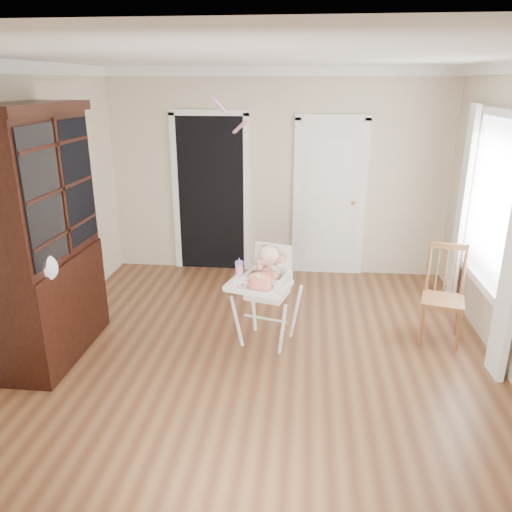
# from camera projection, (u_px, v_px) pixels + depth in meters

# --- Properties ---
(floor) EXTENTS (5.00, 5.00, 0.00)m
(floor) POSITION_uv_depth(u_px,v_px,m) (259.00, 362.00, 4.73)
(floor) COLOR #56301D
(floor) RESTS_ON ground
(ceiling) EXTENTS (5.00, 5.00, 0.00)m
(ceiling) POSITION_uv_depth(u_px,v_px,m) (259.00, 56.00, 3.84)
(ceiling) COLOR white
(ceiling) RESTS_ON wall_back
(wall_back) EXTENTS (4.50, 0.00, 4.50)m
(wall_back) POSITION_uv_depth(u_px,v_px,m) (277.00, 174.00, 6.64)
(wall_back) COLOR beige
(wall_back) RESTS_ON floor
(wall_left) EXTENTS (0.00, 5.00, 5.00)m
(wall_left) POSITION_uv_depth(u_px,v_px,m) (12.00, 218.00, 4.51)
(wall_left) COLOR beige
(wall_left) RESTS_ON floor
(crown_molding) EXTENTS (4.50, 5.00, 0.12)m
(crown_molding) POSITION_uv_depth(u_px,v_px,m) (259.00, 65.00, 3.86)
(crown_molding) COLOR white
(crown_molding) RESTS_ON ceiling
(doorway) EXTENTS (1.06, 0.05, 2.22)m
(doorway) POSITION_uv_depth(u_px,v_px,m) (211.00, 191.00, 6.79)
(doorway) COLOR black
(doorway) RESTS_ON wall_back
(closet_door) EXTENTS (0.96, 0.09, 2.13)m
(closet_door) POSITION_uv_depth(u_px,v_px,m) (329.00, 200.00, 6.65)
(closet_door) COLOR white
(closet_door) RESTS_ON wall_back
(window_right) EXTENTS (0.13, 1.84, 2.30)m
(window_right) POSITION_uv_depth(u_px,v_px,m) (490.00, 215.00, 4.85)
(window_right) COLOR white
(window_right) RESTS_ON wall_right
(high_chair) EXTENTS (0.74, 0.84, 1.02)m
(high_chair) POSITION_uv_depth(u_px,v_px,m) (267.00, 285.00, 4.91)
(high_chair) COLOR white
(high_chair) RESTS_ON floor
(baby) EXTENTS (0.29, 0.27, 0.47)m
(baby) POSITION_uv_depth(u_px,v_px,m) (268.00, 269.00, 4.88)
(baby) COLOR beige
(baby) RESTS_ON high_chair
(cake) EXTENTS (0.26, 0.26, 0.12)m
(cake) POSITION_uv_depth(u_px,v_px,m) (260.00, 282.00, 4.61)
(cake) COLOR silver
(cake) RESTS_ON high_chair
(sippy_cup) EXTENTS (0.08, 0.08, 0.20)m
(sippy_cup) POSITION_uv_depth(u_px,v_px,m) (239.00, 269.00, 4.87)
(sippy_cup) COLOR pink
(sippy_cup) RESTS_ON high_chair
(china_cabinet) EXTENTS (0.62, 1.39, 2.35)m
(china_cabinet) POSITION_uv_depth(u_px,v_px,m) (41.00, 238.00, 4.53)
(china_cabinet) COLOR black
(china_cabinet) RESTS_ON floor
(dining_chair) EXTENTS (0.48, 0.48, 0.98)m
(dining_chair) POSITION_uv_depth(u_px,v_px,m) (443.00, 297.00, 5.03)
(dining_chair) COLOR brown
(dining_chair) RESTS_ON floor
(streamer) EXTENTS (0.24, 0.45, 0.15)m
(streamer) POSITION_uv_depth(u_px,v_px,m) (218.00, 104.00, 5.03)
(streamer) COLOR pink
(streamer) RESTS_ON ceiling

